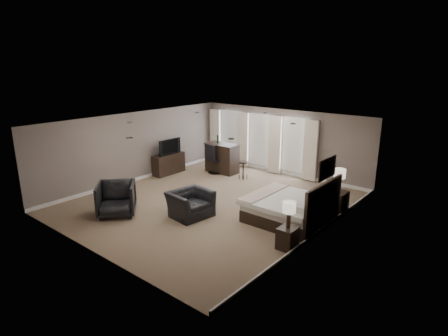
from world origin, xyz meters
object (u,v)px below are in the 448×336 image
Objects in this scene: bed at (287,198)px; nightstand_far at (337,202)px; bar_stool_left at (219,156)px; armchair_near at (190,200)px; lamp_far at (339,180)px; desk_chair at (215,158)px; nightstand_near at (288,238)px; bar_stool_right at (243,170)px; bar_counter at (222,158)px; dresser at (169,164)px; tv at (168,152)px; lamp_near at (289,215)px; armchair_far at (116,197)px.

nightstand_far is (0.89, 1.45, -0.34)m from bed.
bed is 2.73× the size of bar_stool_left.
nightstand_far is at bearing -39.72° from armchair_near.
lamp_far is 0.58× the size of desk_chair.
lamp_far is (0.00, 2.90, 0.75)m from nightstand_near.
armchair_near is at bearing -136.99° from nightstand_far.
nightstand_near is 0.77× the size of bar_stool_right.
bed is 1.75m from nightstand_near.
bar_counter reaches higher than nightstand_near.
bar_stool_left is 1.11× the size of bar_stool_right.
dresser is 1.20× the size of armchair_near.
tv reaches higher than nightstand_far.
desk_chair is at bearing -119.01° from bar_counter.
bar_counter is at bearing -42.90° from bar_stool_left.
armchair_near is 0.85× the size of bar_counter.
lamp_near reaches higher than armchair_near.
nightstand_near is 7.34m from dresser.
lamp_far is 0.60× the size of armchair_near.
nightstand_near is at bearing -81.06° from armchair_near.
nightstand_near is at bearing 156.81° from desk_chair.
dresser is 1.02× the size of bar_counter.
nightstand_near is 5.15m from armchair_far.
bed is at bearing 121.54° from nightstand_near.
dresser is at bearing 53.44° from desk_chair.
bar_counter is at bearing 35.58° from armchair_near.
nightstand_near is 0.38× the size of dresser.
desk_chair is (0.67, -1.01, 0.22)m from bar_stool_left.
armchair_far is (-4.95, -1.41, 0.27)m from nightstand_near.
desk_chair reaches higher than bar_stool_right.
dresser reaches higher than nightstand_far.
lamp_far is (0.89, 1.45, 0.34)m from bed.
armchair_far reaches higher than armchair_near.
bar_stool_left is (-0.81, 0.75, -0.21)m from bar_counter.
lamp_near is (0.00, 0.00, 0.60)m from nightstand_near.
armchair_far is (1.97, -3.85, -0.34)m from tv.
dresser is at bearing -176.17° from nightstand_far.
lamp_near is at bearing -37.26° from bar_stool_left.
lamp_near is (0.89, -1.45, 0.19)m from bed.
lamp_far reaches higher than armchair_near.
bar_stool_right is 1.41m from desk_chair.
armchair_far is at bearing -144.79° from bed.
bed is 4.00m from bar_stool_right.
nightstand_far is 0.62× the size of tv.
tv is at bearing 170.71° from bed.
armchair_near is (-3.21, -0.09, -0.36)m from lamp_near.
dresser is (-6.92, 2.44, -0.46)m from lamp_near.
lamp_far reaches higher than armchair_far.
bar_stool_left is at bearing -17.32° from tv.
lamp_far is at bearing -16.36° from bar_stool_left.
lamp_near is 6.70m from bar_counter.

